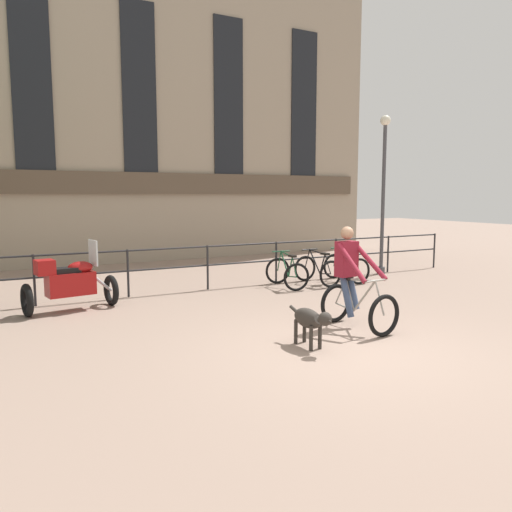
{
  "coord_description": "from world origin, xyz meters",
  "views": [
    {
      "loc": [
        -4.5,
        -5.57,
        2.24
      ],
      "look_at": [
        0.04,
        2.86,
        1.05
      ],
      "focal_mm": 35.0,
      "sensor_mm": 36.0,
      "label": 1
    }
  ],
  "objects_px": {
    "parked_bicycle_mid_right": "(346,268)",
    "street_lamp": "(383,186)",
    "cyclist_with_bike": "(353,283)",
    "parked_bicycle_mid_left": "(318,270)",
    "parked_bicycle_near_lamp": "(287,273)",
    "parked_motorcycle": "(70,282)",
    "dog": "(311,320)"
  },
  "relations": [
    {
      "from": "parked_bicycle_mid_right",
      "to": "street_lamp",
      "type": "bearing_deg",
      "value": -163.53
    },
    {
      "from": "cyclist_with_bike",
      "to": "street_lamp",
      "type": "height_order",
      "value": "street_lamp"
    },
    {
      "from": "parked_bicycle_mid_right",
      "to": "parked_bicycle_mid_left",
      "type": "bearing_deg",
      "value": 0.1
    },
    {
      "from": "parked_bicycle_near_lamp",
      "to": "parked_bicycle_mid_left",
      "type": "xyz_separation_m",
      "value": [
        0.9,
        -0.0,
        0.0
      ]
    },
    {
      "from": "cyclist_with_bike",
      "to": "parked_bicycle_near_lamp",
      "type": "distance_m",
      "value": 3.78
    },
    {
      "from": "parked_bicycle_mid_right",
      "to": "parked_motorcycle",
      "type": "bearing_deg",
      "value": 1.21
    },
    {
      "from": "dog",
      "to": "parked_motorcycle",
      "type": "bearing_deg",
      "value": 122.51
    },
    {
      "from": "parked_bicycle_mid_left",
      "to": "street_lamp",
      "type": "relative_size",
      "value": 0.26
    },
    {
      "from": "parked_bicycle_near_lamp",
      "to": "parked_bicycle_mid_left",
      "type": "relative_size",
      "value": 1.04
    },
    {
      "from": "parked_motorcycle",
      "to": "parked_bicycle_mid_right",
      "type": "relative_size",
      "value": 1.61
    },
    {
      "from": "parked_bicycle_near_lamp",
      "to": "parked_bicycle_mid_right",
      "type": "bearing_deg",
      "value": -173.87
    },
    {
      "from": "parked_bicycle_near_lamp",
      "to": "parked_bicycle_mid_left",
      "type": "bearing_deg",
      "value": -173.87
    },
    {
      "from": "parked_bicycle_near_lamp",
      "to": "parked_bicycle_mid_right",
      "type": "xyz_separation_m",
      "value": [
        1.8,
        -0.0,
        0.0
      ]
    },
    {
      "from": "parked_motorcycle",
      "to": "parked_bicycle_near_lamp",
      "type": "distance_m",
      "value": 4.98
    },
    {
      "from": "parked_bicycle_mid_right",
      "to": "street_lamp",
      "type": "xyz_separation_m",
      "value": [
        1.62,
        0.47,
        2.1
      ]
    },
    {
      "from": "parked_bicycle_near_lamp",
      "to": "street_lamp",
      "type": "relative_size",
      "value": 0.27
    },
    {
      "from": "parked_bicycle_near_lamp",
      "to": "street_lamp",
      "type": "height_order",
      "value": "street_lamp"
    },
    {
      "from": "parked_bicycle_mid_right",
      "to": "dog",
      "type": "bearing_deg",
      "value": 46.6
    },
    {
      "from": "cyclist_with_bike",
      "to": "parked_motorcycle",
      "type": "height_order",
      "value": "cyclist_with_bike"
    },
    {
      "from": "cyclist_with_bike",
      "to": "parked_motorcycle",
      "type": "distance_m",
      "value": 5.34
    },
    {
      "from": "cyclist_with_bike",
      "to": "dog",
      "type": "xyz_separation_m",
      "value": [
        -1.27,
        -0.6,
        -0.34
      ]
    },
    {
      "from": "parked_motorcycle",
      "to": "parked_bicycle_near_lamp",
      "type": "relative_size",
      "value": 1.52
    },
    {
      "from": "parked_motorcycle",
      "to": "parked_bicycle_mid_right",
      "type": "height_order",
      "value": "parked_motorcycle"
    },
    {
      "from": "dog",
      "to": "parked_bicycle_mid_left",
      "type": "bearing_deg",
      "value": 52.26
    },
    {
      "from": "parked_motorcycle",
      "to": "street_lamp",
      "type": "relative_size",
      "value": 0.41
    },
    {
      "from": "cyclist_with_bike",
      "to": "dog",
      "type": "relative_size",
      "value": 1.66
    },
    {
      "from": "dog",
      "to": "parked_bicycle_mid_right",
      "type": "relative_size",
      "value": 0.92
    },
    {
      "from": "dog",
      "to": "parked_bicycle_near_lamp",
      "type": "height_order",
      "value": "parked_bicycle_near_lamp"
    },
    {
      "from": "parked_motorcycle",
      "to": "parked_bicycle_mid_left",
      "type": "relative_size",
      "value": 1.58
    },
    {
      "from": "parked_bicycle_mid_left",
      "to": "parked_bicycle_mid_right",
      "type": "distance_m",
      "value": 0.9
    },
    {
      "from": "parked_bicycle_mid_left",
      "to": "parked_bicycle_mid_right",
      "type": "xyz_separation_m",
      "value": [
        0.9,
        -0.0,
        0.0
      ]
    },
    {
      "from": "parked_bicycle_mid_left",
      "to": "parked_motorcycle",
      "type": "bearing_deg",
      "value": -0.7
    }
  ]
}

